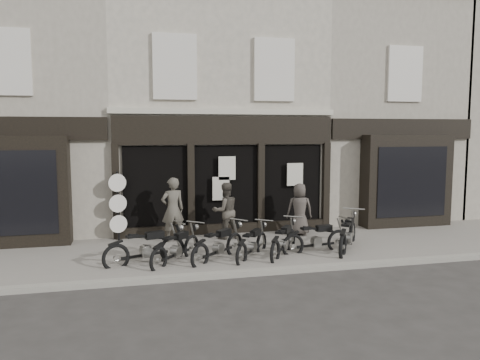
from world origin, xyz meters
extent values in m
plane|color=#2D2B28|center=(0.00, 0.00, 0.00)|extent=(90.00, 90.00, 0.00)
cube|color=slate|center=(0.00, 0.90, 0.06)|extent=(30.00, 4.20, 0.12)
cube|color=gray|center=(0.00, -1.25, 0.07)|extent=(30.00, 0.25, 0.13)
cube|color=#BDB4A2|center=(0.00, 6.00, 4.10)|extent=(7.20, 6.00, 8.20)
cube|color=black|center=(0.00, 2.92, 3.45)|extent=(7.10, 0.18, 0.90)
cube|color=black|center=(0.00, 2.98, 1.50)|extent=(6.50, 0.10, 2.95)
cube|color=black|center=(0.00, 2.91, 0.22)|extent=(7.10, 0.20, 0.44)
cube|color=#B7B29F|center=(0.00, 2.95, 4.05)|extent=(7.30, 0.22, 0.18)
cube|color=beige|center=(-1.60, 2.95, 5.40)|extent=(1.35, 0.12, 2.00)
cube|color=black|center=(-1.60, 2.98, 5.40)|extent=(1.05, 0.06, 1.70)
cube|color=beige|center=(1.60, 2.95, 5.40)|extent=(1.35, 0.12, 2.00)
cube|color=black|center=(1.60, 2.98, 5.40)|extent=(1.05, 0.06, 1.70)
cube|color=black|center=(-3.45, 2.90, 1.55)|extent=(0.22, 0.22, 3.00)
cube|color=black|center=(-1.15, 2.90, 1.55)|extent=(0.22, 0.22, 3.00)
cube|color=black|center=(1.15, 2.90, 1.55)|extent=(0.22, 0.22, 3.00)
cube|color=black|center=(3.45, 2.90, 1.55)|extent=(0.22, 0.22, 3.00)
cube|color=silver|center=(0.00, 2.80, 2.25)|extent=(0.55, 0.04, 0.75)
cube|color=silver|center=(2.30, 2.80, 2.00)|extent=(0.55, 0.04, 0.75)
cube|color=silver|center=(-0.20, 2.80, 1.60)|extent=(0.55, 0.04, 0.75)
cube|color=#A29A89|center=(-6.35, 6.00, 4.10)|extent=(5.50, 6.00, 8.20)
cube|color=black|center=(-6.35, 2.65, 1.70)|extent=(3.20, 0.70, 3.20)
cube|color=black|center=(-6.35, 2.30, 1.70)|extent=(2.60, 0.06, 2.40)
cube|color=black|center=(-6.35, 2.95, 3.50)|extent=(5.40, 0.16, 0.70)
cube|color=beige|center=(-6.35, 2.96, 5.40)|extent=(1.30, 0.10, 1.90)
cube|color=black|center=(-6.35, 2.99, 5.40)|extent=(1.00, 0.06, 1.60)
cube|color=#A29A89|center=(6.35, 6.00, 4.10)|extent=(5.50, 6.00, 8.20)
cube|color=black|center=(6.35, 2.65, 1.70)|extent=(3.20, 0.70, 3.20)
cube|color=black|center=(6.35, 2.30, 1.70)|extent=(2.60, 0.06, 2.40)
cube|color=black|center=(6.35, 2.95, 3.50)|extent=(5.40, 0.16, 0.70)
cube|color=beige|center=(6.35, 2.96, 5.40)|extent=(1.30, 0.10, 1.90)
cube|color=black|center=(6.35, 2.99, 5.40)|extent=(1.00, 0.06, 1.60)
torus|color=black|center=(-1.99, 0.33, 0.35)|extent=(0.70, 0.34, 0.71)
torus|color=black|center=(-3.41, -0.20, 0.35)|extent=(0.70, 0.34, 0.71)
cube|color=black|center=(-2.70, 0.06, 0.31)|extent=(1.18, 0.48, 0.06)
cube|color=gray|center=(-2.68, 0.07, 0.39)|extent=(0.30, 0.26, 0.27)
cube|color=black|center=(-2.45, 0.16, 0.79)|extent=(0.51, 0.33, 0.18)
cube|color=black|center=(-2.99, -0.05, 0.83)|extent=(0.37, 0.30, 0.06)
cylinder|color=gray|center=(-1.78, 0.41, 1.04)|extent=(0.25, 0.58, 0.04)
torus|color=black|center=(-1.46, 0.50, 0.33)|extent=(0.51, 0.56, 0.67)
torus|color=black|center=(-2.40, -0.57, 0.33)|extent=(0.51, 0.56, 0.67)
cube|color=black|center=(-1.93, -0.03, 0.29)|extent=(0.80, 0.91, 0.06)
cube|color=gray|center=(-1.92, -0.02, 0.37)|extent=(0.29, 0.29, 0.25)
cube|color=black|center=(-1.76, 0.16, 0.74)|extent=(0.42, 0.45, 0.17)
cube|color=black|center=(-2.13, -0.25, 0.78)|extent=(0.34, 0.35, 0.06)
cylinder|color=gray|center=(-1.32, 0.67, 0.97)|extent=(0.45, 0.40, 0.04)
torus|color=black|center=(-0.29, 0.45, 0.34)|extent=(0.57, 0.52, 0.68)
torus|color=black|center=(-1.38, -0.52, 0.34)|extent=(0.57, 0.52, 0.68)
cube|color=black|center=(-0.84, -0.04, 0.30)|extent=(0.93, 0.83, 0.06)
cube|color=gray|center=(-0.82, -0.03, 0.38)|extent=(0.30, 0.30, 0.26)
cube|color=black|center=(-0.64, 0.13, 0.76)|extent=(0.46, 0.44, 0.17)
cube|color=black|center=(-1.06, -0.24, 0.80)|extent=(0.36, 0.35, 0.06)
cylinder|color=gray|center=(-0.13, 0.59, 1.00)|extent=(0.42, 0.46, 0.04)
torus|color=black|center=(0.49, 0.51, 0.32)|extent=(0.46, 0.56, 0.64)
torus|color=black|center=(-0.33, -0.58, 0.32)|extent=(0.46, 0.56, 0.64)
cube|color=black|center=(0.08, -0.03, 0.28)|extent=(0.72, 0.92, 0.06)
cube|color=gray|center=(0.09, -0.02, 0.35)|extent=(0.27, 0.28, 0.25)
cube|color=black|center=(0.23, 0.16, 0.71)|extent=(0.39, 0.44, 0.16)
cube|color=black|center=(-0.09, -0.26, 0.75)|extent=(0.32, 0.34, 0.06)
cylinder|color=gray|center=(0.62, 0.68, 0.94)|extent=(0.46, 0.36, 0.03)
torus|color=black|center=(1.39, 0.59, 0.33)|extent=(0.47, 0.60, 0.67)
torus|color=black|center=(0.55, -0.58, 0.33)|extent=(0.47, 0.60, 0.67)
cube|color=black|center=(0.97, 0.00, 0.29)|extent=(0.73, 0.98, 0.06)
cube|color=gray|center=(0.98, 0.02, 0.37)|extent=(0.28, 0.30, 0.26)
cube|color=black|center=(1.12, 0.21, 0.75)|extent=(0.40, 0.47, 0.17)
cube|color=black|center=(0.80, -0.24, 0.79)|extent=(0.33, 0.36, 0.06)
cylinder|color=gray|center=(1.52, 0.76, 0.98)|extent=(0.49, 0.36, 0.04)
torus|color=black|center=(2.65, 0.19, 0.33)|extent=(0.68, 0.19, 0.67)
torus|color=black|center=(1.23, -0.03, 0.33)|extent=(0.68, 0.19, 0.67)
cube|color=black|center=(1.94, 0.08, 0.29)|extent=(1.17, 0.23, 0.06)
cube|color=gray|center=(1.96, 0.08, 0.37)|extent=(0.26, 0.21, 0.26)
cube|color=black|center=(2.19, 0.12, 0.75)|extent=(0.48, 0.24, 0.17)
cube|color=black|center=(1.65, 0.03, 0.79)|extent=(0.32, 0.24, 0.06)
cylinder|color=gray|center=(2.86, 0.22, 0.98)|extent=(0.12, 0.57, 0.04)
torus|color=black|center=(3.37, 0.75, 0.37)|extent=(0.52, 0.67, 0.76)
torus|color=black|center=(2.44, -0.57, 0.37)|extent=(0.52, 0.67, 0.76)
cube|color=black|center=(2.90, 0.09, 0.33)|extent=(0.81, 1.11, 0.07)
cube|color=gray|center=(2.92, 0.11, 0.42)|extent=(0.32, 0.33, 0.29)
cube|color=black|center=(3.07, 0.33, 0.84)|extent=(0.45, 0.53, 0.19)
cube|color=black|center=(2.71, -0.18, 0.88)|extent=(0.37, 0.40, 0.07)
cylinder|color=gray|center=(3.51, 0.95, 1.11)|extent=(0.55, 0.41, 0.04)
imported|color=#4C483F|center=(-1.80, 2.16, 1.09)|extent=(0.79, 0.60, 1.94)
imported|color=#464038|center=(-0.19, 2.15, 0.99)|extent=(0.97, 0.83, 1.74)
imported|color=#3F3934|center=(2.20, 2.07, 0.95)|extent=(0.90, 0.68, 1.66)
cylinder|color=black|center=(-3.40, 2.68, 0.03)|extent=(0.35, 0.35, 0.06)
cylinder|color=black|center=(-3.40, 2.68, 1.11)|extent=(0.07, 0.07, 2.22)
cylinder|color=black|center=(-3.40, 2.65, 1.89)|extent=(0.53, 0.20, 0.54)
cylinder|color=beige|center=(-3.40, 2.63, 1.89)|extent=(0.52, 0.17, 0.54)
cylinder|color=black|center=(-3.40, 2.65, 1.26)|extent=(0.53, 0.20, 0.54)
cylinder|color=beige|center=(-3.40, 2.63, 1.26)|extent=(0.52, 0.17, 0.54)
cylinder|color=black|center=(-3.40, 2.65, 0.63)|extent=(0.53, 0.20, 0.54)
cylinder|color=beige|center=(-3.40, 2.63, 0.63)|extent=(0.52, 0.17, 0.54)
camera|label=1|loc=(-3.03, -11.77, 3.46)|focal=35.00mm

